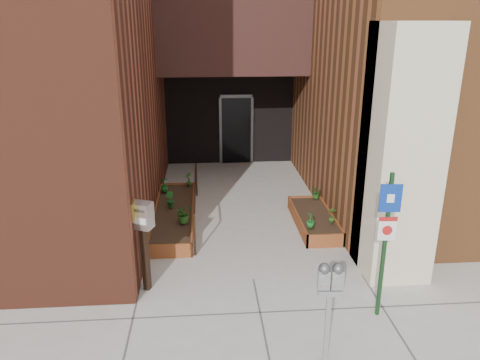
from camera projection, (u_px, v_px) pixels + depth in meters
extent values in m
plane|color=#9E9991|center=(253.00, 280.00, 8.38)|extent=(80.00, 80.00, 0.00)
cube|color=beige|center=(401.00, 156.00, 8.04)|extent=(1.10, 1.20, 4.40)
cube|color=black|center=(232.00, 35.00, 12.73)|extent=(4.20, 2.00, 2.00)
cube|color=black|center=(230.00, 116.00, 14.86)|extent=(4.00, 0.30, 3.00)
cube|color=black|center=(236.00, 131.00, 14.86)|extent=(0.90, 0.06, 2.10)
cube|color=#B79338|center=(133.00, 210.00, 7.56)|extent=(0.04, 0.30, 0.30)
cube|color=brown|center=(169.00, 251.00, 9.09)|extent=(0.90, 0.04, 0.30)
cube|color=brown|center=(178.00, 188.00, 12.44)|extent=(0.90, 0.04, 0.30)
cube|color=brown|center=(156.00, 215.00, 10.73)|extent=(0.04, 3.60, 0.30)
cube|color=brown|center=(193.00, 214.00, 10.80)|extent=(0.04, 3.60, 0.30)
cube|color=black|center=(174.00, 216.00, 10.77)|extent=(0.82, 3.52, 0.26)
cube|color=brown|center=(326.00, 241.00, 9.51)|extent=(0.80, 0.04, 0.30)
cube|color=brown|center=(304.00, 202.00, 11.54)|extent=(0.80, 0.04, 0.30)
cube|color=brown|center=(297.00, 220.00, 10.50)|extent=(0.04, 2.20, 0.30)
cube|color=brown|center=(330.00, 219.00, 10.55)|extent=(0.04, 2.20, 0.30)
cube|color=black|center=(314.00, 220.00, 10.53)|extent=(0.72, 2.12, 0.26)
cylinder|color=black|center=(195.00, 235.00, 9.10)|extent=(0.04, 0.04, 0.90)
cylinder|color=black|center=(196.00, 180.00, 12.21)|extent=(0.04, 0.04, 0.90)
cylinder|color=black|center=(195.00, 185.00, 10.52)|extent=(0.04, 3.30, 0.04)
cube|color=#9B9B9E|center=(327.00, 328.00, 6.25)|extent=(0.07, 0.07, 1.03)
cube|color=#9B9B9E|center=(330.00, 292.00, 6.06)|extent=(0.32, 0.15, 0.08)
cube|color=#9B9B9E|center=(324.00, 279.00, 6.00)|extent=(0.16, 0.11, 0.27)
sphere|color=#59595B|center=(324.00, 269.00, 5.95)|extent=(0.15, 0.15, 0.15)
cube|color=white|center=(324.00, 280.00, 5.95)|extent=(0.09, 0.01, 0.05)
cube|color=#B21414|center=(324.00, 286.00, 5.97)|extent=(0.09, 0.01, 0.03)
cube|color=#9B9B9E|center=(337.00, 279.00, 6.00)|extent=(0.16, 0.11, 0.27)
sphere|color=#59595B|center=(338.00, 269.00, 5.95)|extent=(0.15, 0.15, 0.15)
cube|color=white|center=(338.00, 280.00, 5.95)|extent=(0.09, 0.01, 0.05)
cube|color=#B21414|center=(338.00, 286.00, 5.97)|extent=(0.09, 0.01, 0.03)
cube|color=#123316|center=(384.00, 247.00, 7.02)|extent=(0.06, 0.06, 2.36)
cube|color=navy|center=(391.00, 198.00, 6.73)|extent=(0.32, 0.05, 0.43)
cube|color=white|center=(391.00, 198.00, 6.72)|extent=(0.11, 0.02, 0.13)
cube|color=white|center=(387.00, 229.00, 6.89)|extent=(0.27, 0.04, 0.38)
cube|color=#B21414|center=(388.00, 219.00, 6.83)|extent=(0.27, 0.03, 0.06)
cylinder|color=#B21414|center=(387.00, 230.00, 6.88)|extent=(0.15, 0.02, 0.15)
cube|color=black|center=(146.00, 259.00, 7.91)|extent=(0.14, 0.14, 1.17)
cube|color=silver|center=(142.00, 215.00, 7.64)|extent=(0.39, 0.34, 0.45)
cube|color=#59595B|center=(138.00, 211.00, 7.49)|extent=(0.22, 0.10, 0.04)
cube|color=white|center=(139.00, 221.00, 7.55)|extent=(0.24, 0.11, 0.11)
imported|color=#235418|center=(184.00, 213.00, 9.95)|extent=(0.51, 0.51, 0.41)
imported|color=#17531C|center=(170.00, 199.00, 10.77)|extent=(0.29, 0.29, 0.37)
imported|color=#1B5F1D|center=(164.00, 185.00, 11.74)|extent=(0.27, 0.27, 0.36)
imported|color=#285F1B|center=(189.00, 179.00, 12.16)|extent=(0.26, 0.26, 0.37)
imported|color=#1A5B1F|center=(311.00, 220.00, 9.72)|extent=(0.19, 0.19, 0.32)
imported|color=#2D621C|center=(332.00, 215.00, 9.91)|extent=(0.27, 0.27, 0.37)
imported|color=#1F4E16|center=(316.00, 193.00, 11.29)|extent=(0.34, 0.34, 0.30)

